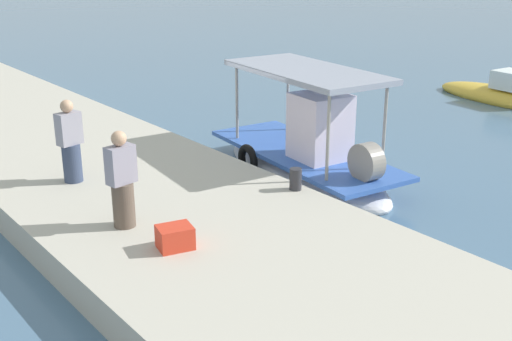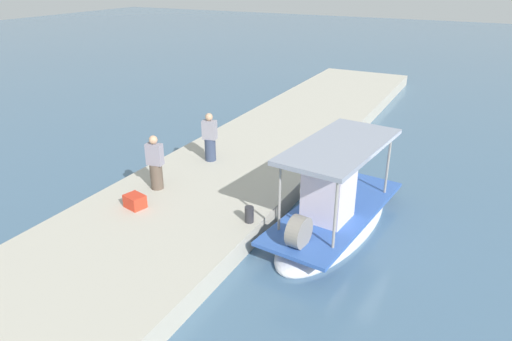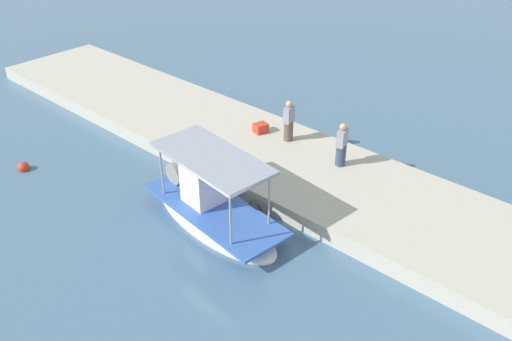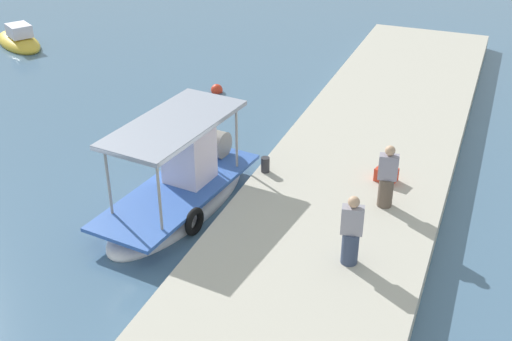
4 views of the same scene
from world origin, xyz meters
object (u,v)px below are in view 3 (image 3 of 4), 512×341
object	(u,v)px
fisherman_near_bollard	(341,146)
marker_buoy	(24,168)
cargo_crate	(261,128)
main_fishing_boat	(213,209)
mooring_bollard	(217,163)
fisherman_by_crate	(289,123)

from	to	relation	value
fisherman_near_bollard	marker_buoy	distance (m)	12.07
fisherman_near_bollard	cargo_crate	world-z (taller)	fisherman_near_bollard
main_fishing_boat	mooring_bollard	bearing A→B (deg)	-48.34
fisherman_by_crate	mooring_bollard	distance (m)	3.52
main_fishing_boat	mooring_bollard	world-z (taller)	main_fishing_boat
fisherman_near_bollard	cargo_crate	size ratio (longest dim) A/B	3.12
marker_buoy	mooring_bollard	bearing A→B (deg)	-144.76
fisherman_near_bollard	mooring_bollard	bearing A→B (deg)	45.26
main_fishing_boat	cargo_crate	world-z (taller)	main_fishing_boat
fisherman_by_crate	mooring_bollard	bearing A→B (deg)	81.22
mooring_bollard	cargo_crate	world-z (taller)	mooring_bollard
fisherman_near_bollard	marker_buoy	xyz separation A→B (m)	(9.33, 7.55, -1.26)
fisherman_by_crate	main_fishing_boat	bearing A→B (deg)	101.49
fisherman_near_bollard	mooring_bollard	size ratio (longest dim) A/B	3.90
fisherman_near_bollard	fisherman_by_crate	world-z (taller)	fisherman_near_bollard
fisherman_by_crate	marker_buoy	size ratio (longest dim) A/B	3.72
fisherman_near_bollard	marker_buoy	bearing A→B (deg)	38.98
mooring_bollard	marker_buoy	size ratio (longest dim) A/B	0.96
fisherman_near_bollard	mooring_bollard	distance (m)	4.54
fisherman_near_bollard	fisherman_by_crate	size ratio (longest dim) A/B	1.00
cargo_crate	mooring_bollard	bearing A→B (deg)	102.85
marker_buoy	main_fishing_boat	bearing A→B (deg)	-161.74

